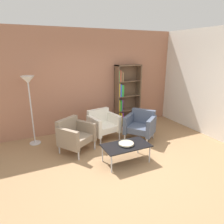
% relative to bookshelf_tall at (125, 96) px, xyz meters
% --- Properties ---
extents(ground_plane, '(8.32, 8.32, 0.00)m').
position_rel_bookshelf_tall_xyz_m(ground_plane, '(-1.13, -2.25, -0.93)').
color(ground_plane, '#9E7751').
extents(brick_back_panel, '(6.40, 0.12, 2.90)m').
position_rel_bookshelf_tall_xyz_m(brick_back_panel, '(-1.13, 0.21, 0.52)').
color(brick_back_panel, '#A87056').
rests_on(brick_back_panel, ground_plane).
extents(plaster_right_partition, '(0.12, 5.20, 2.90)m').
position_rel_bookshelf_tall_xyz_m(plaster_right_partition, '(1.73, -1.65, 0.52)').
color(plaster_right_partition, silver).
rests_on(plaster_right_partition, ground_plane).
extents(bookshelf_tall, '(0.80, 0.30, 1.90)m').
position_rel_bookshelf_tall_xyz_m(bookshelf_tall, '(0.00, 0.00, 0.00)').
color(bookshelf_tall, brown).
rests_on(bookshelf_tall, ground_plane).
extents(coffee_table_low, '(1.00, 0.56, 0.40)m').
position_rel_bookshelf_tall_xyz_m(coffee_table_low, '(-1.09, -2.07, -0.56)').
color(coffee_table_low, black).
rests_on(coffee_table_low, ground_plane).
extents(decorative_bowl, '(0.32, 0.32, 0.05)m').
position_rel_bookshelf_tall_xyz_m(decorative_bowl, '(-1.09, -2.07, -0.49)').
color(decorative_bowl, beige).
rests_on(decorative_bowl, coffee_table_low).
extents(armchair_corner_red, '(0.94, 0.93, 0.78)m').
position_rel_bookshelf_tall_xyz_m(armchair_corner_red, '(-1.94, -1.10, -0.51)').
color(armchair_corner_red, gray).
rests_on(armchair_corner_red, ground_plane).
extents(armchair_spare_guest, '(0.82, 0.77, 0.78)m').
position_rel_bookshelf_tall_xyz_m(armchair_spare_guest, '(-1.06, -0.70, -0.51)').
color(armchair_spare_guest, white).
rests_on(armchair_spare_guest, ground_plane).
extents(armchair_by_bookshelf, '(0.94, 0.95, 0.78)m').
position_rel_bookshelf_tall_xyz_m(armchair_by_bookshelf, '(-0.17, -1.19, -0.51)').
color(armchair_by_bookshelf, '#4C566B').
rests_on(armchair_by_bookshelf, ground_plane).
extents(floor_lamp_torchiere, '(0.32, 0.32, 1.74)m').
position_rel_bookshelf_tall_xyz_m(floor_lamp_torchiere, '(-2.78, -0.26, 0.52)').
color(floor_lamp_torchiere, silver).
rests_on(floor_lamp_torchiere, ground_plane).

